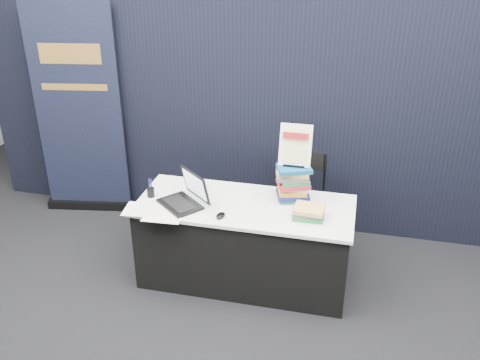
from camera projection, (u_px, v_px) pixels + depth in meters
name	position (u px, v px, depth m)	size (l,w,h in m)	color
floor	(230.00, 318.00, 4.29)	(8.00, 8.00, 0.00)	black
wall_back	(303.00, 12.00, 6.99)	(8.00, 0.02, 3.50)	beige
drape_partition	(269.00, 112.00, 5.15)	(6.00, 0.08, 2.40)	black
display_table	(245.00, 242.00, 4.60)	(1.80, 0.75, 0.75)	black
laptop	(182.00, 196.00, 4.43)	(0.44, 0.48, 0.27)	black
mouse	(221.00, 215.00, 4.24)	(0.07, 0.10, 0.03)	black
brochure_left	(145.00, 210.00, 4.35)	(0.33, 0.24, 0.00)	white
brochure_mid	(163.00, 216.00, 4.26)	(0.31, 0.22, 0.00)	white
brochure_right	(203.00, 207.00, 4.39)	(0.28, 0.20, 0.00)	silver
pen_cup	(151.00, 192.00, 4.54)	(0.06, 0.06, 0.08)	black
book_stack_tall	(293.00, 183.00, 4.44)	(0.29, 0.25, 0.31)	#195E61
book_stack_short	(308.00, 212.00, 4.22)	(0.24, 0.18, 0.10)	#207A37
info_sign	(295.00, 146.00, 4.32)	(0.26, 0.14, 0.36)	black
pullup_banner	(81.00, 125.00, 5.47)	(0.94, 0.26, 2.20)	black
stacking_chair	(297.00, 201.00, 4.88)	(0.57, 0.58, 1.01)	black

